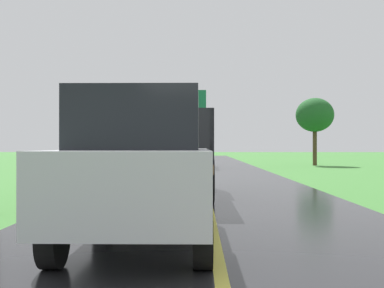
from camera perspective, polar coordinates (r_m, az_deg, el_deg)
banana_truck_near at (r=13.00m, az=-2.85°, el=0.33°), size 2.38×5.82×2.80m
banana_truck_far at (r=28.90m, az=-0.22°, el=0.04°), size 2.38×5.81×2.80m
roadside_tree_near_left at (r=33.71m, az=14.45°, el=3.34°), size 2.57×2.57×4.61m
following_car at (r=6.15m, az=-5.98°, el=-2.76°), size 1.74×4.10×1.92m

